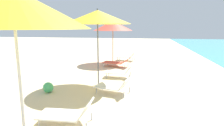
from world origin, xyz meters
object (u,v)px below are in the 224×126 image
(lounger_second_shoreside, at_px, (68,113))
(lounger_third_inland, at_px, (114,86))
(beach_ball, at_px, (48,87))
(lounger_third_shoreside, at_px, (119,71))
(umbrella_farthest, at_px, (113,26))
(lounger_farthest_shoreside, at_px, (127,56))
(lounger_farthest_inland, at_px, (117,62))
(umbrella_third, at_px, (98,17))
(umbrella_second, at_px, (13,9))

(lounger_second_shoreside, distance_m, lounger_third_inland, 2.39)
(lounger_third_inland, height_order, beach_ball, lounger_third_inland)
(lounger_second_shoreside, xyz_separation_m, lounger_third_shoreside, (0.59, 4.40, 0.02))
(umbrella_farthest, bearing_deg, lounger_farthest_shoreside, 52.16)
(lounger_farthest_inland, bearing_deg, lounger_third_shoreside, 113.27)
(umbrella_third, relative_size, lounger_third_shoreside, 2.46)
(lounger_third_inland, relative_size, lounger_farthest_inland, 0.77)
(lounger_third_shoreside, height_order, lounger_third_inland, lounger_third_shoreside)
(umbrella_second, relative_size, umbrella_third, 1.00)
(lounger_third_inland, xyz_separation_m, umbrella_farthest, (-1.05, 5.65, 2.06))
(lounger_second_shoreside, height_order, beach_ball, lounger_second_shoreside)
(umbrella_second, bearing_deg, lounger_farthest_shoreside, 85.43)
(umbrella_farthest, distance_m, lounger_farthest_shoreside, 2.40)
(lounger_third_shoreside, distance_m, umbrella_farthest, 4.19)
(lounger_farthest_shoreside, relative_size, lounger_farthest_inland, 0.83)
(umbrella_second, bearing_deg, lounger_farthest_inland, 86.57)
(umbrella_second, height_order, lounger_farthest_shoreside, umbrella_second)
(lounger_third_inland, bearing_deg, umbrella_third, -35.80)
(lounger_third_shoreside, xyz_separation_m, umbrella_farthest, (-0.93, 3.53, 2.05))
(umbrella_farthest, xyz_separation_m, lounger_farthest_shoreside, (0.77, 0.99, -2.04))
(lounger_second_shoreside, xyz_separation_m, beach_ball, (-1.57, 1.96, -0.09))
(lounger_third_inland, height_order, lounger_farthest_shoreside, lounger_farthest_shoreside)
(lounger_third_inland, distance_m, lounger_farthest_shoreside, 6.65)
(lounger_second_shoreside, height_order, umbrella_farthest, umbrella_farthest)
(beach_ball, bearing_deg, lounger_farthest_inland, 70.87)
(lounger_third_shoreside, distance_m, lounger_third_inland, 2.12)
(beach_ball, bearing_deg, lounger_farthest_shoreside, 74.03)
(lounger_farthest_inland, bearing_deg, lounger_third_inland, 109.24)
(umbrella_third, bearing_deg, lounger_third_inland, -49.56)
(lounger_second_shoreside, height_order, umbrella_third, umbrella_third)
(lounger_second_shoreside, relative_size, umbrella_third, 0.44)
(lounger_third_inland, distance_m, beach_ball, 2.30)
(umbrella_second, bearing_deg, umbrella_farthest, 89.82)
(umbrella_third, bearing_deg, lounger_farthest_shoreside, 84.89)
(umbrella_second, distance_m, lounger_farthest_inland, 8.16)
(umbrella_second, height_order, lounger_third_shoreside, umbrella_second)
(lounger_third_shoreside, relative_size, umbrella_farthest, 0.44)
(lounger_second_shoreside, distance_m, lounger_farthest_inland, 6.76)
(lounger_second_shoreside, distance_m, lounger_farthest_shoreside, 8.94)
(umbrella_second, relative_size, lounger_third_shoreside, 2.46)
(umbrella_third, relative_size, umbrella_farthest, 1.09)
(umbrella_second, relative_size, lounger_farthest_inland, 1.75)
(umbrella_third, relative_size, lounger_farthest_shoreside, 2.11)
(lounger_third_shoreside, relative_size, beach_ball, 3.26)
(lounger_farthest_shoreside, relative_size, beach_ball, 3.79)
(umbrella_second, xyz_separation_m, lounger_third_inland, (1.08, 3.35, -2.27))
(lounger_third_shoreside, bearing_deg, lounger_second_shoreside, 82.32)
(lounger_farthest_shoreside, distance_m, lounger_farthest_inland, 2.20)
(lounger_third_inland, bearing_deg, beach_ball, 21.98)
(lounger_second_shoreside, relative_size, beach_ball, 3.55)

